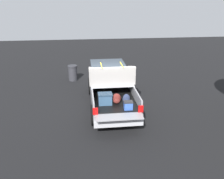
# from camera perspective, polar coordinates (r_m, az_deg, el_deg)

# --- Properties ---
(ground_plane) EXTENTS (40.00, 40.00, 0.00)m
(ground_plane) POSITION_cam_1_polar(r_m,az_deg,el_deg) (12.12, -0.34, -3.83)
(ground_plane) COLOR black
(pickup_truck) EXTENTS (6.05, 2.06, 2.23)m
(pickup_truck) POSITION_cam_1_polar(r_m,az_deg,el_deg) (12.07, -0.54, 1.06)
(pickup_truck) COLOR gray
(pickup_truck) RESTS_ON ground_plane
(trash_can) EXTENTS (0.60, 0.60, 0.98)m
(trash_can) POSITION_cam_1_polar(r_m,az_deg,el_deg) (15.82, -9.20, 3.89)
(trash_can) COLOR #2D2D33
(trash_can) RESTS_ON ground_plane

